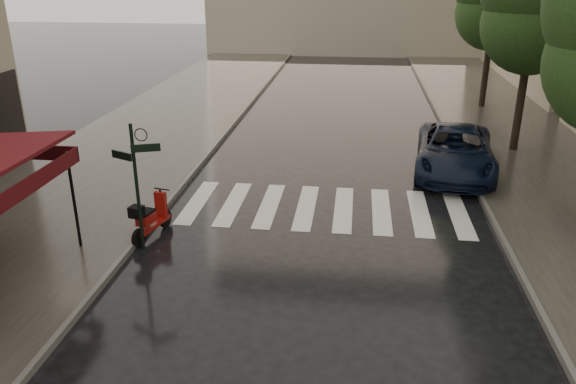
# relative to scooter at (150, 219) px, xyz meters

# --- Properties ---
(ground) EXTENTS (120.00, 120.00, 0.00)m
(ground) POSITION_rel_scooter_xyz_m (1.22, -3.64, -0.51)
(ground) COLOR black
(ground) RESTS_ON ground
(sidewalk_near) EXTENTS (6.00, 60.00, 0.12)m
(sidewalk_near) POSITION_rel_scooter_xyz_m (-3.28, 8.36, -0.45)
(sidewalk_near) COLOR #38332D
(sidewalk_near) RESTS_ON ground
(sidewalk_far) EXTENTS (5.50, 60.00, 0.12)m
(sidewalk_far) POSITION_rel_scooter_xyz_m (11.47, 8.36, -0.45)
(sidewalk_far) COLOR #38332D
(sidewalk_far) RESTS_ON ground
(curb_near) EXTENTS (0.12, 60.00, 0.16)m
(curb_near) POSITION_rel_scooter_xyz_m (-0.23, 8.36, -0.43)
(curb_near) COLOR #595651
(curb_near) RESTS_ON ground
(curb_far) EXTENTS (0.12, 60.00, 0.16)m
(curb_far) POSITION_rel_scooter_xyz_m (8.67, 8.36, -0.43)
(curb_far) COLOR #595651
(curb_far) RESTS_ON ground
(crosswalk) EXTENTS (7.85, 3.20, 0.01)m
(crosswalk) POSITION_rel_scooter_xyz_m (4.19, 2.36, -0.50)
(crosswalk) COLOR silver
(crosswalk) RESTS_ON ground
(signpost) EXTENTS (1.17, 0.29, 3.10)m
(signpost) POSITION_rel_scooter_xyz_m (0.03, -0.64, 1.33)
(signpost) COLOR black
(signpost) RESTS_ON ground
(scooter) EXTENTS (0.66, 1.63, 1.09)m
(scooter) POSITION_rel_scooter_xyz_m (0.00, 0.00, 0.00)
(scooter) COLOR black
(scooter) RESTS_ON ground
(parked_car) EXTENTS (3.06, 5.51, 1.46)m
(parked_car) POSITION_rel_scooter_xyz_m (8.22, 5.90, 0.22)
(parked_car) COLOR black
(parked_car) RESTS_ON ground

